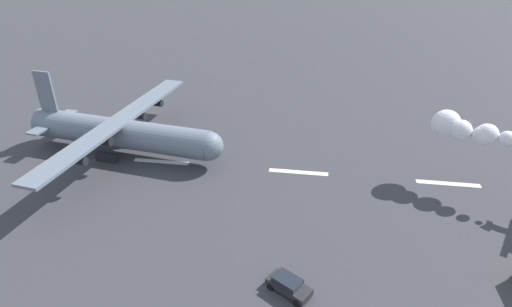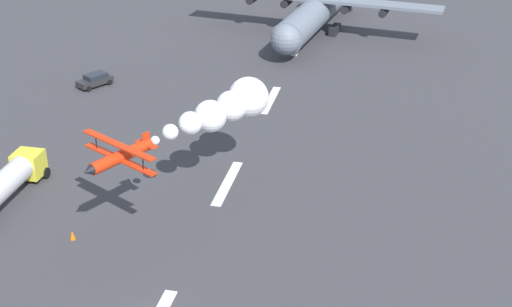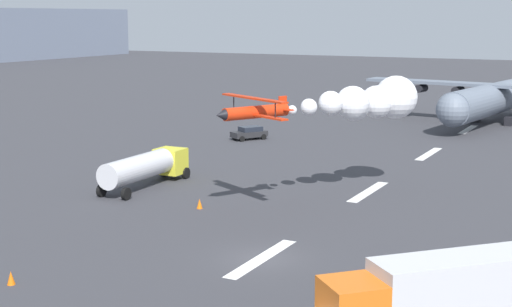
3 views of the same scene
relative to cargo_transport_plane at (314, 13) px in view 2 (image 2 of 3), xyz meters
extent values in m
cube|color=white|center=(-43.80, 1.33, -3.45)|extent=(8.00, 0.90, 0.01)
cube|color=white|center=(-24.43, 1.33, -3.45)|extent=(8.00, 0.90, 0.01)
cube|color=white|center=(-5.05, 1.33, -3.45)|extent=(8.00, 0.90, 0.01)
cylinder|color=slate|center=(1.20, -0.17, -0.17)|extent=(27.51, 8.03, 4.18)
sphere|color=slate|center=(-12.26, 1.77, -0.17)|extent=(3.97, 3.97, 3.97)
cylinder|color=black|center=(1.43, 4.24, 0.81)|extent=(2.53, 1.43, 1.10)
cylinder|color=black|center=(0.18, -4.47, 0.81)|extent=(2.53, 1.43, 1.10)
cylinder|color=black|center=(-0.58, -9.70, 0.81)|extent=(2.53, 1.43, 1.10)
cube|color=black|center=(1.82, -2.88, -2.86)|extent=(3.31, 1.45, 1.20)
cube|color=black|center=(2.56, 2.25, -2.86)|extent=(3.31, 1.45, 1.20)
cylinder|color=red|center=(-54.35, 6.26, 4.03)|extent=(5.09, 3.24, 0.91)
cube|color=red|center=(-54.53, 6.35, 3.88)|extent=(3.91, 6.74, 0.12)
cube|color=red|center=(-54.53, 6.35, 5.02)|extent=(3.91, 6.74, 0.12)
cylinder|color=black|center=(-55.71, 4.09, 4.45)|extent=(0.08, 0.08, 1.14)
cylinder|color=black|center=(-53.35, 8.61, 4.45)|extent=(0.08, 0.08, 1.14)
cube|color=red|center=(-52.25, 5.16, 4.48)|extent=(0.67, 0.41, 1.10)
cube|color=red|center=(-52.25, 5.16, 4.08)|extent=(1.46, 2.05, 0.08)
cone|color=black|center=(-57.00, 7.64, 4.03)|extent=(0.98, 1.01, 0.77)
sphere|color=white|center=(-51.20, 4.88, 3.90)|extent=(0.70, 0.70, 0.70)
sphere|color=white|center=(-49.78, 4.15, 4.02)|extent=(1.26, 1.26, 1.26)
sphere|color=white|center=(-48.28, 3.01, 4.21)|extent=(1.87, 1.87, 1.87)
sphere|color=white|center=(-46.08, 1.93, 3.91)|extent=(2.50, 2.50, 2.50)
sphere|color=white|center=(-46.42, 1.92, 4.10)|extent=(2.64, 2.64, 2.64)
sphere|color=white|center=(-43.79, 0.85, 3.97)|extent=(2.62, 2.62, 2.62)
sphere|color=white|center=(-42.29, -0.27, 4.26)|extent=(3.48, 3.48, 3.48)
cube|color=yellow|center=(-46.97, 18.56, -1.86)|extent=(2.23, 2.42, 2.20)
cylinder|color=black|center=(-46.39, 19.76, -2.96)|extent=(1.00, 0.33, 1.00)
cylinder|color=black|center=(-46.36, 17.36, -2.96)|extent=(1.00, 0.33, 1.00)
cube|color=#262628|center=(-24.76, 22.42, -2.81)|extent=(4.47, 3.72, 0.65)
cube|color=#1E232D|center=(-24.59, 22.31, -2.21)|extent=(2.99, 2.72, 0.55)
cylinder|color=black|center=(-26.47, 22.42, -3.14)|extent=(0.66, 0.53, 0.64)
cylinder|color=black|center=(-24.01, 20.89, -3.14)|extent=(0.66, 0.53, 0.64)
cylinder|color=black|center=(-25.51, 23.95, -3.14)|extent=(0.66, 0.53, 0.64)
cylinder|color=black|center=(-23.05, 22.41, -3.14)|extent=(0.66, 0.53, 0.64)
cone|color=orange|center=(-54.80, 10.78, -3.08)|extent=(0.44, 0.44, 0.75)
camera|label=1|loc=(-25.77, 49.65, 25.96)|focal=29.15mm
camera|label=2|loc=(-94.84, -12.50, 26.66)|focal=48.27mm
camera|label=3|loc=(-101.42, -17.99, 10.71)|focal=52.82mm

